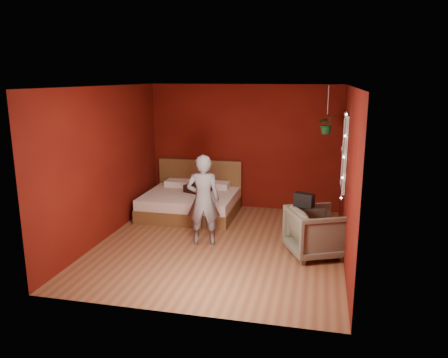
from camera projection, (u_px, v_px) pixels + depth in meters
floor at (220, 244)px, 7.33m from camera, size 4.50×4.50×0.00m
room_walls at (220, 145)px, 6.94m from camera, size 4.04×4.54×2.62m
window at (344, 152)px, 7.42m from camera, size 0.05×0.97×1.27m
fairy_lights at (344, 157)px, 6.93m from camera, size 0.04×0.04×1.45m
bed at (191, 201)px, 8.91m from camera, size 1.83×1.55×1.00m
person at (203, 200)px, 7.19m from camera, size 0.62×0.47×1.52m
armchair at (316, 232)px, 6.80m from camera, size 1.10×1.08×0.76m
handbag at (304, 200)px, 6.80m from camera, size 0.34×0.25×0.22m
throw_pillow at (198, 188)px, 8.88m from camera, size 0.56×0.56×0.15m
hanging_plant at (327, 124)px, 7.86m from camera, size 0.38×0.35×0.87m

